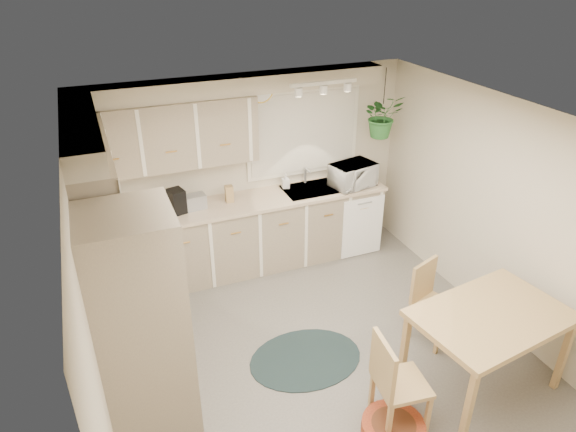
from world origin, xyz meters
The scene contains 35 objects.
floor centered at (0.00, 0.00, 0.00)m, with size 4.20×4.20×0.00m, color slate.
ceiling centered at (0.00, 0.00, 2.40)m, with size 4.20×4.20×0.00m, color white.
wall_back centered at (0.00, 2.10, 1.20)m, with size 4.00×0.04×2.40m, color beige.
wall_front centered at (0.00, -2.10, 1.20)m, with size 4.00×0.04×2.40m, color beige.
wall_left centered at (-2.00, 0.00, 1.20)m, with size 0.04×4.20×2.40m, color beige.
wall_right centered at (2.00, 0.00, 1.20)m, with size 0.04×4.20×2.40m, color beige.
base_cab_left centered at (-1.70, 0.88, 0.45)m, with size 0.60×1.85×0.90m, color gray.
base_cab_back centered at (-0.20, 1.80, 0.45)m, with size 3.60×0.60×0.90m, color gray.
counter_left centered at (-1.69, 0.88, 0.92)m, with size 0.64×1.89×0.04m, color beige.
counter_back centered at (-0.20, 1.79, 0.92)m, with size 3.64×0.64×0.04m, color beige.
oven_stack centered at (-1.68, -0.38, 1.05)m, with size 0.65×0.65×2.10m, color gray.
wall_oven_face centered at (-1.35, -0.38, 1.05)m, with size 0.02×0.56×0.58m, color white.
upper_cab_left centered at (-1.82, 1.00, 1.83)m, with size 0.35×2.00×0.75m, color gray.
upper_cab_back centered at (-1.00, 1.93, 1.83)m, with size 2.00×0.35×0.75m, color gray.
soffit_left centered at (-1.85, 1.00, 2.30)m, with size 0.30×2.00×0.20m, color beige.
soffit_back centered at (-0.20, 1.95, 2.30)m, with size 3.60×0.30×0.20m, color beige.
cooktop centered at (-1.68, 0.30, 0.94)m, with size 0.52×0.58×0.02m, color white.
range_hood centered at (-1.70, 0.30, 1.40)m, with size 0.40×0.60×0.14m, color white.
window_blinds centered at (0.70, 2.07, 1.60)m, with size 1.40×0.02×1.00m, color silver.
window_frame centered at (0.70, 2.08, 1.60)m, with size 1.50×0.02×1.10m, color silver.
sink centered at (0.70, 1.80, 0.90)m, with size 0.70×0.48×0.10m, color #9CA0A4.
dishwasher_front centered at (1.30, 1.49, 0.42)m, with size 0.58×0.01×0.83m, color white.
track_light_bar centered at (0.70, 1.55, 2.33)m, with size 0.80×0.04×0.04m, color white.
wall_clock centered at (0.15, 2.07, 2.18)m, with size 0.30×0.30×0.03m, color gold.
dining_table centered at (1.19, -0.93, 0.42)m, with size 1.33×0.88×0.83m, color tan.
chair_left centered at (0.27, -1.01, 0.46)m, with size 0.43×0.43×0.91m, color tan.
chair_back centered at (1.18, -0.23, 0.43)m, with size 0.40×0.40×0.86m, color tan.
braided_rug centered at (-0.17, -0.03, 0.01)m, with size 1.14×0.85×0.01m, color black.
pet_bed centered at (0.15, -1.12, 0.06)m, with size 0.53×0.53×0.12m, color #AD4B22.
microwave centered at (1.23, 1.70, 1.12)m, with size 0.54×0.30×0.37m, color white.
soap_bottle centered at (0.41, 1.95, 0.99)m, with size 0.09×0.20×0.09m, color white.
hanging_plant centered at (1.59, 1.70, 1.76)m, with size 0.48×0.54×0.42m, color #29682B.
coffee_maker centered at (-0.99, 1.80, 1.08)m, with size 0.16×0.19×0.28m, color black.
toaster centered at (-0.80, 1.82, 1.03)m, with size 0.28×0.16×0.17m, color #9CA0A4.
knife_block centered at (-0.36, 1.85, 1.04)m, with size 0.09×0.09×0.20m, color tan.
Camera 1 is at (-1.78, -3.55, 3.64)m, focal length 32.00 mm.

